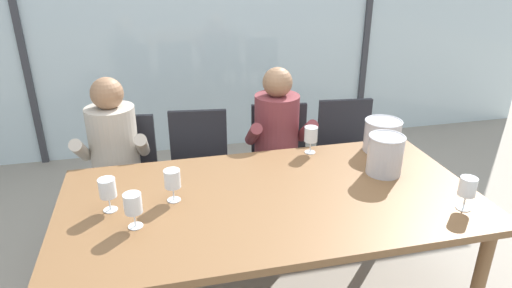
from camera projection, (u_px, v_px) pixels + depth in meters
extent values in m
plane|color=#9E9384|center=(237.00, 214.00, 3.54)|extent=(14.00, 14.00, 0.00)
cube|color=silver|center=(207.00, 21.00, 4.26)|extent=(7.39, 0.03, 2.60)
cube|color=#38383D|center=(18.00, 28.00, 3.90)|extent=(0.06, 0.06, 2.60)
cube|color=#38383D|center=(368.00, 16.00, 4.59)|extent=(0.06, 0.06, 2.60)
cube|color=#386633|center=(178.00, 13.00, 8.20)|extent=(13.39, 2.40, 1.71)
cube|color=brown|center=(271.00, 199.00, 2.36)|extent=(2.19, 1.12, 0.04)
cylinder|color=brown|center=(479.00, 283.00, 2.31)|extent=(0.07, 0.07, 0.70)
cylinder|color=brown|center=(93.00, 233.00, 2.71)|extent=(0.07, 0.07, 0.70)
cylinder|color=brown|center=(390.00, 195.00, 3.13)|extent=(0.07, 0.07, 0.70)
cube|color=#232328|center=(124.00, 184.00, 3.08)|extent=(0.50, 0.50, 0.03)
cube|color=#232328|center=(126.00, 143.00, 3.18)|extent=(0.42, 0.10, 0.42)
cylinder|color=#232328|center=(94.00, 229.00, 2.99)|extent=(0.04, 0.04, 0.42)
cylinder|color=#232328|center=(152.00, 226.00, 3.02)|extent=(0.04, 0.04, 0.42)
cylinder|color=#232328|center=(107.00, 200.00, 3.33)|extent=(0.04, 0.04, 0.42)
cylinder|color=#232328|center=(158.00, 197.00, 3.36)|extent=(0.04, 0.04, 0.42)
cube|color=#232328|center=(200.00, 177.00, 3.18)|extent=(0.49, 0.49, 0.03)
cube|color=#232328|center=(198.00, 138.00, 3.28)|extent=(0.42, 0.09, 0.42)
cylinder|color=#232328|center=(174.00, 220.00, 3.08)|extent=(0.04, 0.04, 0.42)
cylinder|color=#232328|center=(228.00, 217.00, 3.12)|extent=(0.04, 0.04, 0.42)
cylinder|color=#232328|center=(177.00, 193.00, 3.43)|extent=(0.04, 0.04, 0.42)
cylinder|color=#232328|center=(226.00, 190.00, 3.46)|extent=(0.04, 0.04, 0.42)
cube|color=#232328|center=(282.00, 168.00, 3.31)|extent=(0.49, 0.49, 0.03)
cube|color=#232328|center=(279.00, 130.00, 3.41)|extent=(0.42, 0.09, 0.42)
cylinder|color=#232328|center=(259.00, 209.00, 3.21)|extent=(0.04, 0.04, 0.42)
cylinder|color=#232328|center=(311.00, 206.00, 3.25)|extent=(0.04, 0.04, 0.42)
cylinder|color=#232328|center=(254.00, 184.00, 3.56)|extent=(0.04, 0.04, 0.42)
cylinder|color=#232328|center=(301.00, 181.00, 3.59)|extent=(0.04, 0.04, 0.42)
cube|color=#232328|center=(350.00, 162.00, 3.41)|extent=(0.49, 0.49, 0.03)
cube|color=#232328|center=(344.00, 125.00, 3.50)|extent=(0.42, 0.08, 0.42)
cylinder|color=#232328|center=(330.00, 201.00, 3.31)|extent=(0.04, 0.04, 0.42)
cylinder|color=#232328|center=(379.00, 198.00, 3.35)|extent=(0.04, 0.04, 0.42)
cylinder|color=#232328|center=(318.00, 178.00, 3.65)|extent=(0.04, 0.04, 0.42)
cylinder|color=#232328|center=(362.00, 175.00, 3.69)|extent=(0.04, 0.04, 0.42)
cylinder|color=#B7AD9E|center=(114.00, 144.00, 2.99)|extent=(0.33, 0.33, 0.52)
sphere|color=#936B4C|center=(107.00, 93.00, 2.85)|extent=(0.21, 0.21, 0.21)
cube|color=#47423D|center=(102.00, 194.00, 2.90)|extent=(0.14, 0.40, 0.13)
cube|color=#47423D|center=(131.00, 191.00, 2.93)|extent=(0.14, 0.40, 0.13)
cylinder|color=#47423D|center=(104.00, 243.00, 2.82)|extent=(0.10, 0.10, 0.45)
cylinder|color=#47423D|center=(134.00, 240.00, 2.85)|extent=(0.10, 0.10, 0.45)
cylinder|color=#B7AD9E|center=(81.00, 150.00, 2.84)|extent=(0.09, 0.33, 0.26)
cylinder|color=#B7AD9E|center=(142.00, 145.00, 2.91)|extent=(0.09, 0.33, 0.26)
cylinder|color=brown|center=(277.00, 130.00, 3.23)|extent=(0.34, 0.34, 0.52)
sphere|color=#936B4C|center=(278.00, 82.00, 3.08)|extent=(0.21, 0.21, 0.21)
cube|color=#47423D|center=(269.00, 175.00, 3.14)|extent=(0.16, 0.41, 0.13)
cube|color=#47423D|center=(294.00, 173.00, 3.16)|extent=(0.16, 0.41, 0.13)
cylinder|color=#47423D|center=(274.00, 220.00, 3.05)|extent=(0.10, 0.10, 0.45)
cylinder|color=#47423D|center=(300.00, 218.00, 3.08)|extent=(0.10, 0.10, 0.45)
cylinder|color=brown|center=(253.00, 134.00, 3.08)|extent=(0.10, 0.33, 0.26)
cylinder|color=brown|center=(307.00, 131.00, 3.14)|extent=(0.10, 0.33, 0.26)
cylinder|color=#B7B7BC|center=(385.00, 155.00, 2.55)|extent=(0.20, 0.20, 0.23)
torus|color=silver|center=(387.00, 137.00, 2.50)|extent=(0.21, 0.21, 0.01)
cylinder|color=#B7B7BC|center=(382.00, 136.00, 2.85)|extent=(0.23, 0.23, 0.20)
torus|color=silver|center=(384.00, 121.00, 2.81)|extent=(0.24, 0.24, 0.01)
cylinder|color=silver|center=(463.00, 208.00, 2.24)|extent=(0.07, 0.07, 0.00)
cylinder|color=silver|center=(465.00, 201.00, 2.22)|extent=(0.01, 0.01, 0.07)
cylinder|color=silver|center=(468.00, 186.00, 2.19)|extent=(0.08, 0.08, 0.09)
cylinder|color=silver|center=(136.00, 226.00, 2.09)|extent=(0.07, 0.07, 0.00)
cylinder|color=silver|center=(135.00, 219.00, 2.08)|extent=(0.01, 0.01, 0.07)
cylinder|color=silver|center=(133.00, 203.00, 2.04)|extent=(0.08, 0.08, 0.09)
cylinder|color=silver|center=(174.00, 200.00, 2.31)|extent=(0.07, 0.07, 0.00)
cylinder|color=silver|center=(173.00, 193.00, 2.30)|extent=(0.01, 0.01, 0.07)
cylinder|color=silver|center=(172.00, 179.00, 2.26)|extent=(0.08, 0.08, 0.09)
cylinder|color=silver|center=(111.00, 210.00, 2.22)|extent=(0.07, 0.07, 0.00)
cylinder|color=silver|center=(110.00, 203.00, 2.21)|extent=(0.01, 0.01, 0.07)
cylinder|color=silver|center=(107.00, 188.00, 2.17)|extent=(0.08, 0.08, 0.09)
cylinder|color=maroon|center=(108.00, 193.00, 2.19)|extent=(0.07, 0.07, 0.04)
cylinder|color=silver|center=(310.00, 152.00, 2.85)|extent=(0.07, 0.07, 0.00)
cylinder|color=silver|center=(310.00, 146.00, 2.84)|extent=(0.01, 0.01, 0.07)
cylinder|color=silver|center=(311.00, 134.00, 2.80)|extent=(0.08, 0.08, 0.09)
cylinder|color=#E0D184|center=(311.00, 138.00, 2.82)|extent=(0.07, 0.07, 0.04)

